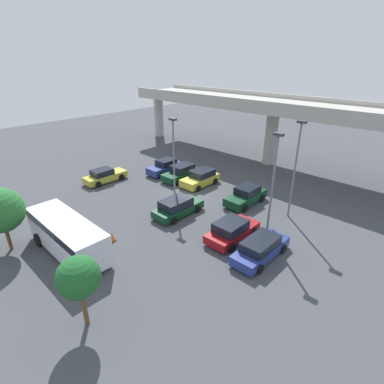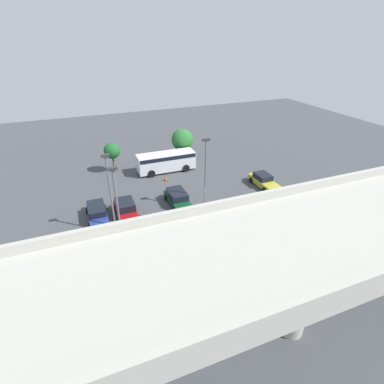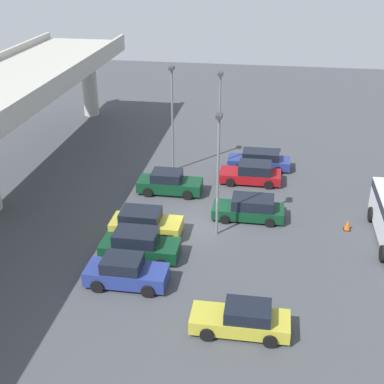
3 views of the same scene
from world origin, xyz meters
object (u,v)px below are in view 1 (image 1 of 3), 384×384
at_px(parked_car_7, 261,248).
at_px(tree_front_centre, 78,278).
at_px(traffic_cone, 112,237).
at_px(lamp_post_near_aisle, 296,163).
at_px(tree_front_left, 0,211).
at_px(parked_car_0, 105,176).
at_px(shuttle_bus, 67,234).
at_px(parked_car_1, 165,167).
at_px(parked_car_6, 232,230).
at_px(lamp_post_by_overpass, 174,154).
at_px(parked_car_5, 246,196).
at_px(lamp_post_mid_lot, 273,177).
at_px(parked_car_2, 182,173).
at_px(parked_car_3, 201,178).
at_px(parked_car_4, 177,207).

xyz_separation_m(parked_car_7, tree_front_centre, (-3.39, -10.98, 2.27)).
distance_m(parked_car_7, traffic_cone, 10.75).
bearing_deg(lamp_post_near_aisle, tree_front_left, -123.30).
height_order(parked_car_0, shuttle_bus, shuttle_bus).
bearing_deg(parked_car_1, tree_front_centre, 37.70).
height_order(parked_car_6, traffic_cone, parked_car_6).
bearing_deg(lamp_post_by_overpass, tree_front_centre, -60.71).
xyz_separation_m(parked_car_5, tree_front_left, (-7.86, -17.65, 2.37)).
bearing_deg(tree_front_centre, parked_car_5, 96.75).
bearing_deg(traffic_cone, parked_car_0, 150.91).
xyz_separation_m(parked_car_7, traffic_cone, (-8.97, -5.90, -0.38)).
relative_size(lamp_post_mid_lot, lamp_post_by_overpass, 1.01).
xyz_separation_m(lamp_post_by_overpass, tree_front_centre, (7.37, -13.15, -1.57)).
bearing_deg(lamp_post_near_aisle, parked_car_6, -102.46).
distance_m(parked_car_2, parked_car_3, 2.60).
bearing_deg(lamp_post_by_overpass, parked_car_7, -11.38).
bearing_deg(parked_car_5, lamp_post_mid_lot, 53.21).
bearing_deg(lamp_post_by_overpass, lamp_post_near_aisle, 25.71).
bearing_deg(shuttle_bus, parked_car_6, -128.19).
xyz_separation_m(parked_car_1, parked_car_5, (11.33, -0.11, -0.00)).
xyz_separation_m(parked_car_2, parked_car_7, (14.01, -6.28, -0.06)).
bearing_deg(parked_car_6, parked_car_0, 91.64).
xyz_separation_m(parked_car_5, tree_front_centre, (2.04, -17.18, 2.23)).
bearing_deg(lamp_post_near_aisle, lamp_post_by_overpass, -154.29).
bearing_deg(parked_car_7, parked_car_1, 69.36).
xyz_separation_m(lamp_post_by_overpass, tree_front_left, (-2.52, -13.61, -1.43)).
height_order(parked_car_1, parked_car_4, parked_car_1).
xyz_separation_m(parked_car_2, parked_car_4, (5.60, -6.00, -0.04)).
height_order(shuttle_bus, tree_front_left, tree_front_left).
xyz_separation_m(parked_car_1, parked_car_4, (8.33, -6.03, -0.03)).
height_order(parked_car_7, tree_front_centre, tree_front_centre).
bearing_deg(parked_car_3, tree_front_centre, 24.62).
bearing_deg(parked_car_3, parked_car_6, 54.91).
height_order(parked_car_3, parked_car_5, parked_car_5).
bearing_deg(parked_car_1, parked_car_2, 89.45).
bearing_deg(parked_car_2, lamp_post_near_aisle, 91.82).
height_order(parked_car_4, parked_car_5, parked_car_5).
bearing_deg(traffic_cone, lamp_post_near_aisle, 58.86).
bearing_deg(parked_car_3, parked_car_4, 25.60).
xyz_separation_m(parked_car_2, shuttle_bus, (4.06, -14.98, 0.73)).
bearing_deg(tree_front_centre, lamp_post_near_aisle, 83.50).
relative_size(parked_car_3, tree_front_centre, 1.07).
relative_size(parked_car_4, tree_front_centre, 1.13).
bearing_deg(parked_car_7, tree_front_left, 130.75).
bearing_deg(shuttle_bus, tree_front_left, 39.53).
xyz_separation_m(parked_car_3, tree_front_left, (-1.86, -18.00, 2.36)).
relative_size(parked_car_6, lamp_post_mid_lot, 0.58).
relative_size(parked_car_7, traffic_cone, 6.93).
height_order(parked_car_6, lamp_post_by_overpass, lamp_post_by_overpass).
bearing_deg(shuttle_bus, parked_car_1, -65.62).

